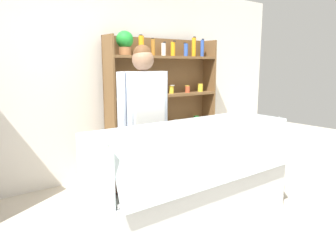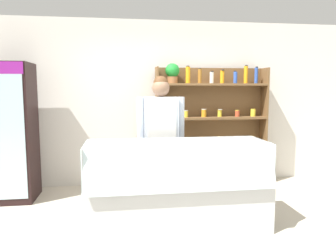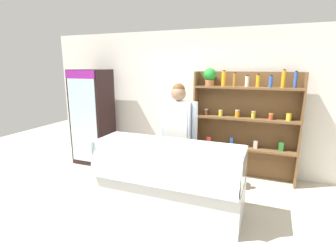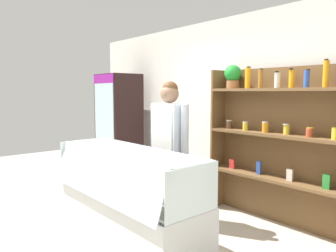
% 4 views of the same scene
% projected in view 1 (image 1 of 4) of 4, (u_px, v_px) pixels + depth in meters
% --- Properties ---
extents(ground_plane, '(12.00, 12.00, 0.00)m').
position_uv_depth(ground_plane, '(200.00, 228.00, 3.18)').
color(ground_plane, beige).
extents(back_wall, '(6.80, 0.10, 2.70)m').
position_uv_depth(back_wall, '(102.00, 80.00, 4.47)').
color(back_wall, white).
rests_on(back_wall, ground).
extents(shelving_unit, '(1.82, 0.29, 1.99)m').
position_uv_depth(shelving_unit, '(160.00, 96.00, 4.78)').
color(shelving_unit, brown).
rests_on(shelving_unit, ground).
extents(deli_display_case, '(2.06, 0.74, 1.01)m').
position_uv_depth(deli_display_case, '(193.00, 194.00, 3.18)').
color(deli_display_case, silver).
rests_on(deli_display_case, ground).
extents(shop_clerk, '(0.63, 0.25, 1.76)m').
position_uv_depth(shop_clerk, '(144.00, 112.00, 3.53)').
color(shop_clerk, '#4C4233').
rests_on(shop_clerk, ground).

